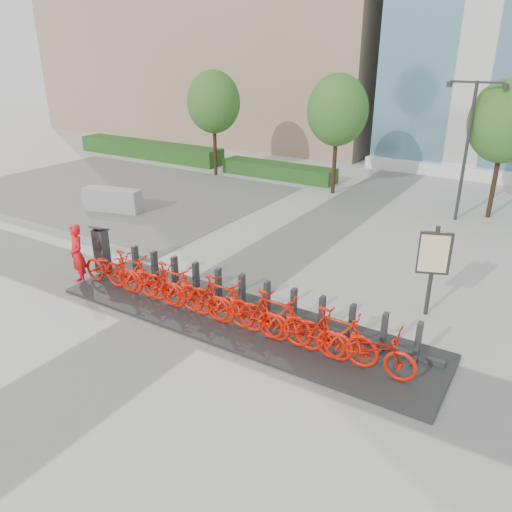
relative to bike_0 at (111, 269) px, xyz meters
The scene contains 26 objects.
ground 2.67m from the bike_0, ahead, with size 120.00×120.00×0.00m, color #A5A49B.
gravel_patch 10.24m from the bike_0, 136.39° to the left, with size 14.00×14.00×0.00m, color slate.
curb 7.67m from the bike_0, 165.24° to the left, with size 14.00×0.25×0.15m, color gray.
hedge_a 17.71m from the bike_0, 130.07° to the left, with size 10.00×1.40×0.90m, color #26451B.
hedge_b 13.47m from the bike_0, 100.27° to the left, with size 6.00×1.20×0.70m, color #26451B.
tree_0 13.54m from the bike_0, 114.14° to the left, with size 2.60×2.60×5.10m.
tree_1 12.47m from the bike_0, 84.78° to the left, with size 2.60×2.60×5.10m.
tree_2 14.56m from the bike_0, 57.76° to the left, with size 2.60×2.60×5.10m.
streetlamp 13.12m from the bike_0, 59.15° to the left, with size 2.00×0.20×5.00m.
dock_pad 3.95m from the bike_0, ahead, with size 9.60×2.40×0.08m, color black.
dock_rail_posts 4.05m from the bike_0, 11.77° to the left, with size 8.02×0.50×0.85m, color #2F2F31, non-canonical shape.
bike_0 is the anchor object (origin of this frame).
bike_1 0.72m from the bike_0, ahead, with size 0.53×1.87×1.12m, color red.
bike_2 1.44m from the bike_0, ahead, with size 0.67×1.93×1.01m, color red.
bike_3 2.16m from the bike_0, ahead, with size 0.53×1.87×1.12m, color red.
bike_4 2.88m from the bike_0, ahead, with size 0.67×1.93×1.01m, color red.
bike_5 3.60m from the bike_0, ahead, with size 0.53×1.87×1.12m, color red.
bike_6 4.32m from the bike_0, ahead, with size 0.67×1.93×1.01m, color red.
bike_7 5.04m from the bike_0, ahead, with size 0.53×1.87×1.12m, color red.
bike_8 5.76m from the bike_0, ahead, with size 0.67×1.93×1.01m, color red.
bike_9 6.48m from the bike_0, ahead, with size 0.53×1.87×1.12m, color red.
bike_10 7.20m from the bike_0, ahead, with size 0.67×1.93×1.01m, color red.
kiosk 1.07m from the bike_0, 150.59° to the left, with size 0.47×0.41×1.40m.
worker_red 1.09m from the bike_0, 167.93° to the right, with size 0.62×0.40×1.69m, color red.
jersey_barrier 7.20m from the bike_0, 136.74° to the left, with size 2.35×0.64×0.91m, color #9E9E9E.
map_sign 8.21m from the bike_0, 22.02° to the left, with size 0.74×0.37×2.30m.
Camera 1 is at (7.13, -8.30, 6.04)m, focal length 35.00 mm.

